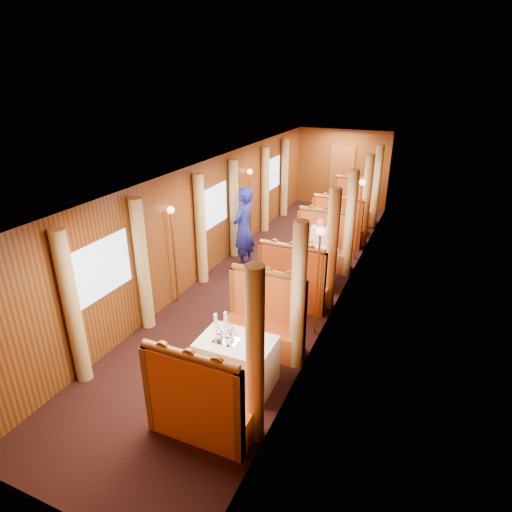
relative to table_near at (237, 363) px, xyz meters
The scene contains 49 objects.
floor 3.60m from the table_near, 102.09° to the left, with size 3.00×12.00×0.01m, color black, non-canonical shape.
ceiling 4.16m from the table_near, 102.09° to the left, with size 3.00×12.00×0.01m, color silver, non-canonical shape.
wall_far 9.57m from the table_near, 94.51° to the left, with size 3.00×2.50×0.01m, color brown, non-canonical shape.
wall_near 2.75m from the table_near, 106.70° to the right, with size 3.00×2.50×0.01m, color brown, non-canonical shape.
wall_left 4.25m from the table_near, 122.74° to the left, with size 12.00×2.50×0.01m, color brown, non-canonical shape.
wall_right 3.68m from the table_near, 77.91° to the left, with size 12.00×2.50×0.01m, color brown, non-canonical shape.
doorway_far 9.52m from the table_near, 94.53° to the left, with size 0.80×0.04×2.00m, color brown.
table_near is the anchor object (origin of this frame).
banquette_near_fwd 1.02m from the table_near, 90.00° to the right, with size 1.30×0.55×1.34m.
banquette_near_aft 1.02m from the table_near, 90.00° to the left, with size 1.30×0.55×1.34m.
table_mid 3.50m from the table_near, 90.00° to the left, with size 1.05×0.72×0.75m, color white.
banquette_mid_fwd 2.49m from the table_near, 90.00° to the left, with size 1.30×0.55×1.34m.
banquette_mid_aft 4.51m from the table_near, 90.00° to the left, with size 1.30×0.55×1.34m.
table_far 7.00m from the table_near, 90.00° to the left, with size 1.05×0.72×0.75m, color white.
banquette_far_fwd 5.99m from the table_near, 90.00° to the left, with size 1.30×0.55×1.34m.
banquette_far_aft 8.01m from the table_near, 90.00° to the left, with size 1.30×0.55×1.34m.
tea_tray 0.41m from the table_near, 151.95° to the right, with size 0.34×0.26×0.01m, color silver.
teapot_left 0.49m from the table_near, 155.12° to the right, with size 0.15×0.12×0.13m, color silver, non-canonical shape.
teapot_right 0.46m from the table_near, 110.35° to the right, with size 0.16×0.12×0.13m, color silver, non-canonical shape.
teapot_back 0.45m from the table_near, 149.90° to the left, with size 0.15×0.11×0.12m, color silver, non-canonical shape.
fruit_plate 0.50m from the table_near, 18.63° to the right, with size 0.22×0.22×0.05m.
cup_inboard 0.63m from the table_near, 161.21° to the left, with size 0.08×0.08×0.26m.
cup_outboard 0.60m from the table_near, 140.25° to the left, with size 0.08×0.08×0.26m.
rose_vase_mid 3.51m from the table_near, 89.39° to the left, with size 0.06×0.06×0.36m.
rose_vase_far 6.99m from the table_near, 90.24° to the left, with size 0.06×0.06×0.36m.
window_left_near 2.48m from the table_near, behind, with size 1.20×0.90×0.01m, color #98ADCC, non-canonical shape.
curtain_left_near_a 2.41m from the table_near, 159.89° to the right, with size 0.22×0.22×2.35m, color tan.
curtain_left_near_b 2.41m from the table_near, 159.89° to the left, with size 0.22×0.22×2.35m, color tan.
window_right_near 1.30m from the table_near, ahead, with size 1.20×0.90×0.01m, color #98ADCC, non-canonical shape.
curtain_right_near_a 1.28m from the table_near, 51.07° to the right, with size 0.22×0.22×2.35m, color tan.
curtain_right_near_b 1.28m from the table_near, 51.07° to the left, with size 0.22×0.22×2.35m, color tan.
window_left_mid 4.29m from the table_near, 122.56° to the left, with size 1.20×0.90×0.01m, color #98ADCC, non-canonical shape.
curtain_left_mid_a 3.55m from the table_near, 128.06° to the left, with size 0.22×0.22×2.35m, color tan.
curtain_left_mid_b 4.85m from the table_near, 116.46° to the left, with size 0.22×0.22×2.35m, color tan.
window_right_mid 3.73m from the table_near, 78.14° to the left, with size 1.20×0.90×0.01m, color #98ADCC, non-canonical shape.
curtain_right_mid_a 2.90m from the table_near, 76.96° to the left, with size 0.22×0.22×2.35m, color tan.
curtain_right_mid_b 4.40m from the table_near, 81.63° to the left, with size 0.22×0.22×2.35m, color tan.
window_left_far 7.43m from the table_near, 107.71° to the left, with size 1.20×0.90×0.01m, color #98ADCC, non-canonical shape.
curtain_left_far_a 6.62m from the table_near, 108.90° to the left, with size 0.22×0.22×2.35m, color tan.
curtain_left_far_b 8.11m from the table_near, 105.31° to the left, with size 0.22×0.22×2.35m, color tan.
window_right_far 7.12m from the table_near, 84.01° to the left, with size 1.20×0.90×0.01m, color #98ADCC, non-canonical shape.
curtain_right_far_a 6.30m from the table_near, 84.22° to the left, with size 0.22×0.22×2.35m, color tan.
curtain_right_far_b 7.85m from the table_near, 85.37° to the left, with size 0.22×0.22×2.35m, color tan.
sconce_left_fore 2.95m from the table_near, 140.86° to the left, with size 0.14×0.14×1.95m.
sconce_right_fore 2.12m from the table_near, 69.62° to the left, with size 0.14×0.14×1.95m.
sconce_left_aft 5.76m from the table_near, 112.27° to the left, with size 0.14×0.14×1.95m.
sconce_right_aft 5.39m from the table_near, 82.94° to the left, with size 0.14×0.14×1.95m.
steward 4.11m from the table_near, 113.55° to the left, with size 0.69×0.45×1.89m, color navy.
passenger 4.27m from the table_near, 90.00° to the left, with size 0.40×0.44×0.76m.
Camera 1 is at (2.99, -7.95, 4.20)m, focal length 30.00 mm.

